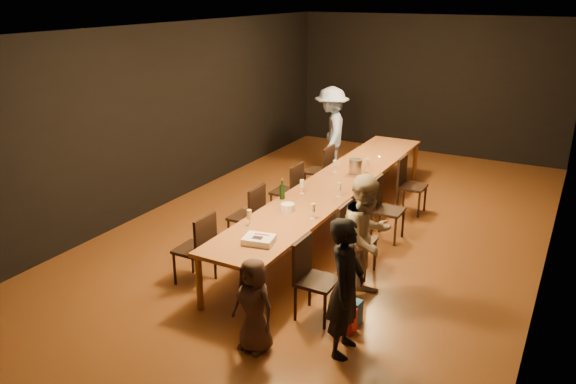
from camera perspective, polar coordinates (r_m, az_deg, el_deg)
The scene contains 30 objects.
ground at distance 8.78m, azimuth 4.72°, elevation -3.64°, with size 10.00×10.00×0.00m, color #4C2413.
room_shell at distance 8.17m, azimuth 5.13°, elevation 9.82°, with size 6.04×10.04×3.02m.
table at distance 8.52m, azimuth 4.85°, elevation 0.69°, with size 0.90×6.00×0.75m.
chair_right_0 at distance 6.29m, azimuth 2.99°, elevation -8.94°, with size 0.42×0.42×0.93m, color black, non-canonical shape.
chair_right_1 at distance 7.28m, azimuth 7.10°, elevation -4.87°, with size 0.42×0.42×0.93m, color black, non-canonical shape.
chair_right_2 at distance 8.33m, azimuth 10.16°, elevation -1.78°, with size 0.42×0.42×0.93m, color black, non-canonical shape.
chair_right_3 at distance 9.41m, azimuth 12.52°, elevation 0.62°, with size 0.42×0.42×0.93m, color black, non-canonical shape.
chair_left_0 at distance 7.10m, azimuth -9.53°, elevation -5.67°, with size 0.42×0.42×0.93m, color black, non-canonical shape.
chair_left_1 at distance 7.99m, azimuth -4.30°, elevation -2.45°, with size 0.42×0.42×0.93m, color black, non-canonical shape.
chair_left_2 at distance 8.95m, azimuth -0.18°, elevation 0.11°, with size 0.42×0.42×0.93m, color black, non-canonical shape.
chair_left_3 at distance 9.97m, azimuth 3.13°, elevation 2.17°, with size 0.42×0.42×0.93m, color black, non-canonical shape.
woman_birthday at distance 5.63m, azimuth 5.89°, elevation -9.61°, with size 0.54×0.35×1.47m, color black.
woman_tan at distance 6.61m, azimuth 7.93°, elevation -4.67°, with size 0.75×0.58×1.54m, color tan.
man_blue at distance 11.01m, azimuth 4.41°, elevation 6.09°, with size 1.13×0.65×1.76m, color #7E91C3.
child at distance 5.77m, azimuth -3.50°, elevation -11.40°, with size 0.49×0.32×1.01m, color #3E2922.
gift_bag_red at distance 6.24m, azimuth 5.76°, elevation -12.77°, with size 0.24×0.13×0.28m, color red.
gift_bag_blue at distance 6.40m, azimuth 6.44°, elevation -11.91°, with size 0.22×0.15×0.28m, color #245B9E.
birthday_cake at distance 6.47m, azimuth -2.97°, elevation -4.88°, with size 0.39×0.34×0.08m.
plate_stack at distance 7.36m, azimuth -0.04°, elevation -1.58°, with size 0.18×0.18×0.10m, color white.
champagne_bottle at distance 7.75m, azimuth -0.59°, elevation 0.36°, with size 0.07×0.07×0.31m, color black, non-canonical shape.
ice_bucket at distance 8.92m, azimuth 6.88°, elevation 2.60°, with size 0.21×0.21×0.23m, color #A4A3A8.
wineglass_0 at distance 6.91m, azimuth -3.95°, elevation -2.63°, with size 0.06×0.06×0.21m, color beige, non-canonical shape.
wineglass_1 at distance 7.11m, azimuth 2.55°, elevation -1.97°, with size 0.06×0.06×0.21m, color beige, non-canonical shape.
wineglass_2 at distance 7.98m, azimuth 1.42°, elevation 0.55°, with size 0.06×0.06×0.21m, color silver, non-canonical shape.
wineglass_3 at distance 7.89m, azimuth 5.21°, elevation 0.24°, with size 0.06×0.06×0.21m, color beige, non-canonical shape.
wineglass_4 at distance 8.93m, azimuth 4.78°, elevation 2.62°, with size 0.06×0.06×0.21m, color silver, non-canonical shape.
wineglass_5 at distance 9.06m, azimuth 8.05°, elevation 2.74°, with size 0.06×0.06×0.21m, color silver, non-canonical shape.
tealight_near at distance 6.50m, azimuth -2.30°, elevation -4.97°, with size 0.05×0.05×0.03m, color #B2B7B2.
tealight_mid at distance 8.29m, azimuth 5.31°, elevation 0.58°, with size 0.05×0.05×0.03m, color #B2B7B2.
tealight_far at distance 9.81m, azimuth 9.27°, elevation 3.47°, with size 0.05×0.05×0.03m, color #B2B7B2.
Camera 1 is at (3.18, -7.39, 3.50)m, focal length 35.00 mm.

